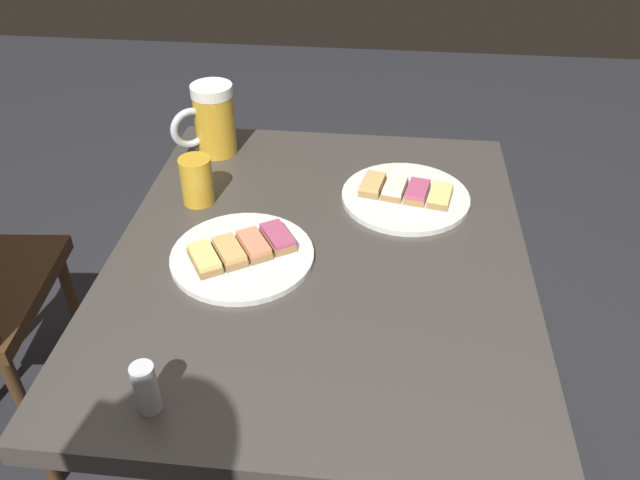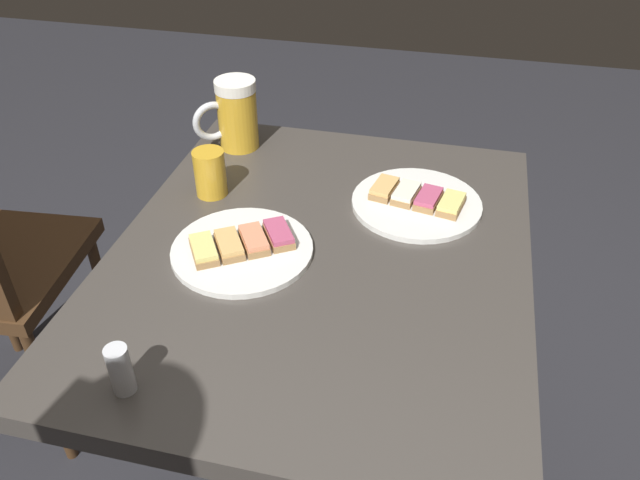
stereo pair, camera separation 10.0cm
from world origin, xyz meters
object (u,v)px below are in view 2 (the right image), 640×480
(plate_near, at_px, (242,248))
(beer_mug, at_px, (235,115))
(salt_shaker, at_px, (120,370))
(beer_glass_small, at_px, (210,173))
(plate_far, at_px, (417,201))

(plate_near, bearing_deg, beer_mug, -159.56)
(plate_near, height_order, salt_shaker, salt_shaker)
(salt_shaker, bearing_deg, plate_near, 170.20)
(beer_mug, xyz_separation_m, beer_glass_small, (0.18, 0.01, -0.03))
(plate_far, relative_size, beer_mug, 1.62)
(plate_near, xyz_separation_m, plate_far, (-0.20, 0.26, -0.00))
(plate_near, xyz_separation_m, beer_mug, (-0.33, -0.12, 0.06))
(plate_far, bearing_deg, plate_near, -52.17)
(beer_mug, height_order, salt_shaker, beer_mug)
(beer_mug, distance_m, salt_shaker, 0.64)
(beer_glass_small, bearing_deg, salt_shaker, 7.44)
(beer_mug, relative_size, salt_shaker, 1.99)
(plate_far, xyz_separation_m, beer_glass_small, (0.04, -0.37, 0.03))
(plate_far, xyz_separation_m, salt_shaker, (0.50, -0.31, 0.03))
(beer_mug, xyz_separation_m, salt_shaker, (0.63, 0.07, -0.04))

